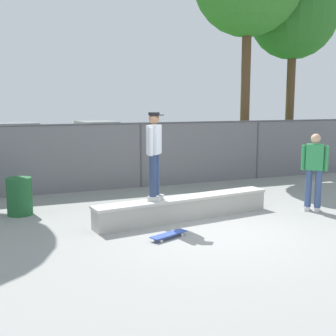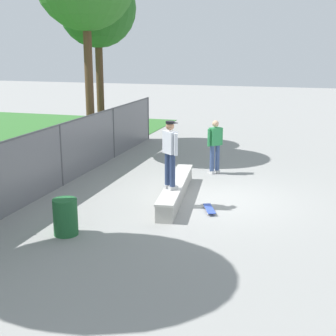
{
  "view_description": "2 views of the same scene",
  "coord_description": "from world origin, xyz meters",
  "px_view_note": "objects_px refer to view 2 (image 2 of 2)",
  "views": [
    {
      "loc": [
        -3.9,
        -7.12,
        2.52
      ],
      "look_at": [
        -0.61,
        1.21,
        1.15
      ],
      "focal_mm": 45.67,
      "sensor_mm": 36.0,
      "label": 1
    },
    {
      "loc": [
        -12.78,
        -2.34,
        4.21
      ],
      "look_at": [
        -0.49,
        1.37,
        0.95
      ],
      "focal_mm": 51.29,
      "sensor_mm": 36.0,
      "label": 2
    }
  ],
  "objects_px": {
    "concrete_ledge": "(176,190)",
    "bystander": "(215,144)",
    "skateboard": "(209,209)",
    "tree_mid": "(97,9)",
    "trash_bin": "(65,217)",
    "skateboarder": "(170,152)"
  },
  "relations": [
    {
      "from": "concrete_ledge",
      "to": "bystander",
      "type": "xyz_separation_m",
      "value": [
        3.05,
        -0.5,
        0.76
      ]
    },
    {
      "from": "concrete_ledge",
      "to": "tree_mid",
      "type": "xyz_separation_m",
      "value": [
        6.78,
        5.38,
        5.48
      ]
    },
    {
      "from": "skateboarder",
      "to": "skateboard",
      "type": "distance_m",
      "value": 1.83
    },
    {
      "from": "tree_mid",
      "to": "concrete_ledge",
      "type": "bearing_deg",
      "value": -141.58
    },
    {
      "from": "tree_mid",
      "to": "bystander",
      "type": "height_order",
      "value": "tree_mid"
    },
    {
      "from": "skateboarder",
      "to": "tree_mid",
      "type": "height_order",
      "value": "tree_mid"
    },
    {
      "from": "concrete_ledge",
      "to": "bystander",
      "type": "distance_m",
      "value": 3.19
    },
    {
      "from": "bystander",
      "to": "tree_mid",
      "type": "bearing_deg",
      "value": 57.63
    },
    {
      "from": "bystander",
      "to": "trash_bin",
      "type": "relative_size",
      "value": 2.14
    },
    {
      "from": "concrete_ledge",
      "to": "skateboarder",
      "type": "distance_m",
      "value": 1.46
    },
    {
      "from": "skateboard",
      "to": "tree_mid",
      "type": "distance_m",
      "value": 11.51
    },
    {
      "from": "tree_mid",
      "to": "trash_bin",
      "type": "height_order",
      "value": "tree_mid"
    },
    {
      "from": "concrete_ledge",
      "to": "bystander",
      "type": "relative_size",
      "value": 2.31
    },
    {
      "from": "concrete_ledge",
      "to": "bystander",
      "type": "bearing_deg",
      "value": -9.24
    },
    {
      "from": "skateboarder",
      "to": "bystander",
      "type": "relative_size",
      "value": 1.01
    },
    {
      "from": "concrete_ledge",
      "to": "trash_bin",
      "type": "height_order",
      "value": "trash_bin"
    },
    {
      "from": "concrete_ledge",
      "to": "trash_bin",
      "type": "bearing_deg",
      "value": 153.39
    },
    {
      "from": "skateboard",
      "to": "bystander",
      "type": "bearing_deg",
      "value": 9.55
    },
    {
      "from": "tree_mid",
      "to": "bystander",
      "type": "distance_m",
      "value": 8.41
    },
    {
      "from": "concrete_ledge",
      "to": "trash_bin",
      "type": "distance_m",
      "value": 3.75
    },
    {
      "from": "tree_mid",
      "to": "skateboarder",
      "type": "bearing_deg",
      "value": -144.17
    },
    {
      "from": "skateboarder",
      "to": "trash_bin",
      "type": "height_order",
      "value": "skateboarder"
    }
  ]
}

